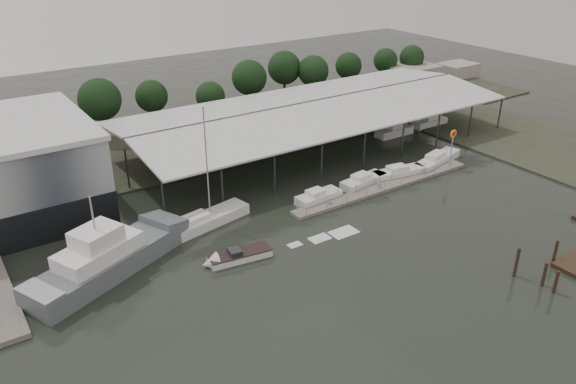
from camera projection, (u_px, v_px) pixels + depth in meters
ground at (343, 259)px, 56.39m from camera, size 200.00×200.00×0.00m
land_strip_far at (173, 139)px, 87.71m from camera, size 140.00×30.00×0.30m
land_strip_east at (528, 142)px, 86.60m from camera, size 20.00×60.00×0.30m
covered_boat_shed at (314, 105)px, 83.26m from camera, size 58.24×24.00×6.96m
floating_dock at (385, 187)px, 71.36m from camera, size 28.00×2.00×1.40m
shell_fuel_sign at (453, 141)px, 75.83m from camera, size 1.10×0.18×5.55m
distant_commercial_buildings at (426, 73)px, 118.85m from camera, size 22.00×8.00×4.00m
grey_trawler at (110, 257)px, 53.85m from camera, size 18.00×11.21×8.84m
white_sailboat at (206, 220)px, 62.41m from camera, size 10.73×4.58×13.78m
speedboat_underway at (234, 257)px, 56.02m from camera, size 18.06×4.45×2.00m
moored_cruiser_0 at (318, 197)px, 67.87m from camera, size 6.02×2.55×1.70m
moored_cruiser_1 at (363, 181)px, 72.13m from camera, size 7.01×3.04×1.70m
moored_cruiser_2 at (399, 172)px, 74.56m from camera, size 7.56×3.30×1.70m
moored_cruiser_3 at (437, 159)px, 78.68m from camera, size 9.49×4.28×1.70m
mooring_pilings at (563, 281)px, 51.19m from camera, size 5.87×9.06×3.70m
horizon_tree_line at (269, 76)px, 100.70m from camera, size 71.09×10.56×9.71m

